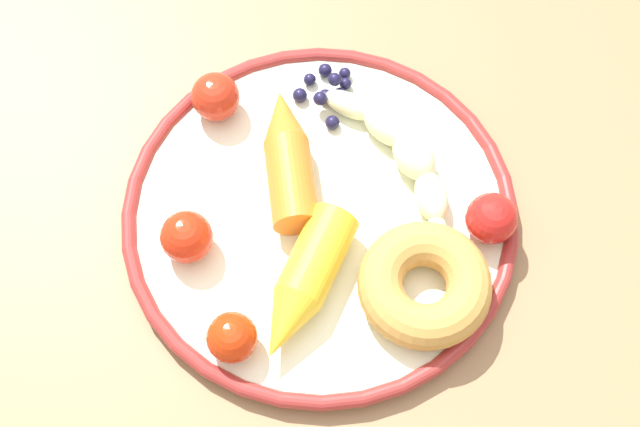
{
  "coord_description": "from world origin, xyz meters",
  "views": [
    {
      "loc": [
        0.27,
        -0.08,
        1.4
      ],
      "look_at": [
        -0.01,
        0.04,
        0.75
      ],
      "focal_mm": 51.43,
      "sensor_mm": 36.0,
      "label": 1
    }
  ],
  "objects_px": {
    "dining_table": "(280,284)",
    "carrot_orange": "(288,156)",
    "donut": "(425,285)",
    "tomato_mid": "(232,337)",
    "carrot_yellow": "(304,284)",
    "tomato_far": "(491,218)",
    "blueberry_pile": "(329,92)",
    "tomato_near": "(186,237)",
    "plate": "(320,215)",
    "banana": "(405,162)",
    "tomato_extra": "(217,96)"
  },
  "relations": [
    {
      "from": "banana",
      "to": "tomato_near",
      "type": "height_order",
      "value": "tomato_near"
    },
    {
      "from": "dining_table",
      "to": "donut",
      "type": "distance_m",
      "value": 0.17
    },
    {
      "from": "dining_table",
      "to": "blueberry_pile",
      "type": "relative_size",
      "value": 18.18
    },
    {
      "from": "blueberry_pile",
      "to": "tomato_near",
      "type": "relative_size",
      "value": 1.51
    },
    {
      "from": "carrot_yellow",
      "to": "blueberry_pile",
      "type": "xyz_separation_m",
      "value": [
        -0.15,
        0.09,
        -0.01
      ]
    },
    {
      "from": "blueberry_pile",
      "to": "carrot_orange",
      "type": "bearing_deg",
      "value": -49.3
    },
    {
      "from": "plate",
      "to": "tomato_mid",
      "type": "height_order",
      "value": "tomato_mid"
    },
    {
      "from": "blueberry_pile",
      "to": "tomato_far",
      "type": "bearing_deg",
      "value": 22.32
    },
    {
      "from": "dining_table",
      "to": "plate",
      "type": "height_order",
      "value": "plate"
    },
    {
      "from": "donut",
      "to": "tomato_mid",
      "type": "relative_size",
      "value": 2.67
    },
    {
      "from": "carrot_orange",
      "to": "donut",
      "type": "distance_m",
      "value": 0.15
    },
    {
      "from": "plate",
      "to": "donut",
      "type": "distance_m",
      "value": 0.1
    },
    {
      "from": "plate",
      "to": "blueberry_pile",
      "type": "height_order",
      "value": "blueberry_pile"
    },
    {
      "from": "tomato_mid",
      "to": "carrot_yellow",
      "type": "bearing_deg",
      "value": 105.22
    },
    {
      "from": "carrot_yellow",
      "to": "blueberry_pile",
      "type": "relative_size",
      "value": 1.87
    },
    {
      "from": "dining_table",
      "to": "carrot_orange",
      "type": "distance_m",
      "value": 0.13
    },
    {
      "from": "blueberry_pile",
      "to": "tomato_extra",
      "type": "bearing_deg",
      "value": -105.59
    },
    {
      "from": "plate",
      "to": "banana",
      "type": "xyz_separation_m",
      "value": [
        -0.01,
        0.08,
        0.02
      ]
    },
    {
      "from": "carrot_yellow",
      "to": "blueberry_pile",
      "type": "distance_m",
      "value": 0.17
    },
    {
      "from": "plate",
      "to": "tomato_extra",
      "type": "distance_m",
      "value": 0.13
    },
    {
      "from": "tomato_mid",
      "to": "tomato_far",
      "type": "bearing_deg",
      "value": 92.74
    },
    {
      "from": "plate",
      "to": "tomato_near",
      "type": "xyz_separation_m",
      "value": [
        -0.01,
        -0.1,
        0.02
      ]
    },
    {
      "from": "carrot_orange",
      "to": "blueberry_pile",
      "type": "distance_m",
      "value": 0.07
    },
    {
      "from": "carrot_orange",
      "to": "plate",
      "type": "bearing_deg",
      "value": 8.46
    },
    {
      "from": "plate",
      "to": "carrot_yellow",
      "type": "distance_m",
      "value": 0.07
    },
    {
      "from": "dining_table",
      "to": "tomato_far",
      "type": "bearing_deg",
      "value": 69.91
    },
    {
      "from": "blueberry_pile",
      "to": "tomato_near",
      "type": "xyz_separation_m",
      "value": [
        0.08,
        -0.15,
        0.01
      ]
    },
    {
      "from": "tomato_mid",
      "to": "banana",
      "type": "bearing_deg",
      "value": 115.12
    },
    {
      "from": "banana",
      "to": "tomato_mid",
      "type": "relative_size",
      "value": 4.91
    },
    {
      "from": "tomato_extra",
      "to": "carrot_yellow",
      "type": "bearing_deg",
      "value": 0.82
    },
    {
      "from": "donut",
      "to": "tomato_near",
      "type": "xyz_separation_m",
      "value": [
        -0.1,
        -0.15,
        0.0
      ]
    },
    {
      "from": "tomato_near",
      "to": "tomato_mid",
      "type": "height_order",
      "value": "tomato_near"
    },
    {
      "from": "banana",
      "to": "blueberry_pile",
      "type": "height_order",
      "value": "banana"
    },
    {
      "from": "dining_table",
      "to": "tomato_near",
      "type": "relative_size",
      "value": 27.43
    },
    {
      "from": "tomato_extra",
      "to": "plate",
      "type": "bearing_deg",
      "value": 18.09
    },
    {
      "from": "tomato_mid",
      "to": "tomato_near",
      "type": "bearing_deg",
      "value": -177.57
    },
    {
      "from": "blueberry_pile",
      "to": "carrot_yellow",
      "type": "bearing_deg",
      "value": -29.36
    },
    {
      "from": "plate",
      "to": "blueberry_pile",
      "type": "distance_m",
      "value": 0.11
    },
    {
      "from": "carrot_orange",
      "to": "tomato_far",
      "type": "distance_m",
      "value": 0.16
    },
    {
      "from": "plate",
      "to": "donut",
      "type": "xyz_separation_m",
      "value": [
        0.09,
        0.04,
        0.02
      ]
    },
    {
      "from": "banana",
      "to": "tomato_far",
      "type": "distance_m",
      "value": 0.08
    },
    {
      "from": "dining_table",
      "to": "donut",
      "type": "bearing_deg",
      "value": 45.4
    },
    {
      "from": "tomato_near",
      "to": "banana",
      "type": "bearing_deg",
      "value": 88.97
    },
    {
      "from": "tomato_mid",
      "to": "dining_table",
      "type": "bearing_deg",
      "value": 138.42
    },
    {
      "from": "carrot_yellow",
      "to": "banana",
      "type": "bearing_deg",
      "value": 120.0
    },
    {
      "from": "plate",
      "to": "tomato_far",
      "type": "relative_size",
      "value": 7.82
    },
    {
      "from": "dining_table",
      "to": "tomato_mid",
      "type": "relative_size",
      "value": 29.55
    },
    {
      "from": "plate",
      "to": "tomato_near",
      "type": "distance_m",
      "value": 0.11
    },
    {
      "from": "tomato_far",
      "to": "carrot_orange",
      "type": "bearing_deg",
      "value": -132.49
    },
    {
      "from": "dining_table",
      "to": "donut",
      "type": "height_order",
      "value": "donut"
    }
  ]
}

